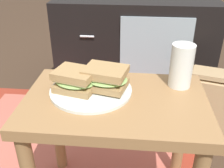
# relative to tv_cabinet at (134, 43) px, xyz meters

# --- Properties ---
(side_table) EXTENTS (0.56, 0.36, 0.46)m
(side_table) POSITION_rel_tv_cabinet_xyz_m (-0.05, -0.95, 0.08)
(side_table) COLOR olive
(side_table) RESTS_ON ground
(tv_cabinet) EXTENTS (0.96, 0.46, 0.58)m
(tv_cabinet) POSITION_rel_tv_cabinet_xyz_m (0.00, 0.00, 0.00)
(tv_cabinet) COLOR black
(tv_cabinet) RESTS_ON ground
(area_rug) EXTENTS (1.26, 0.84, 0.01)m
(area_rug) POSITION_rel_tv_cabinet_xyz_m (-0.30, -0.59, -0.29)
(area_rug) COLOR maroon
(area_rug) RESTS_ON ground
(plate) EXTENTS (0.26, 0.26, 0.01)m
(plate) POSITION_rel_tv_cabinet_xyz_m (-0.13, -0.91, 0.17)
(plate) COLOR silver
(plate) RESTS_ON side_table
(sandwich_front) EXTENTS (0.15, 0.13, 0.07)m
(sandwich_front) POSITION_rel_tv_cabinet_xyz_m (-0.17, -0.92, 0.21)
(sandwich_front) COLOR #9E7A4C
(sandwich_front) RESTS_ON plate
(sandwich_back) EXTENTS (0.16, 0.14, 0.07)m
(sandwich_back) POSITION_rel_tv_cabinet_xyz_m (-0.08, -0.91, 0.22)
(sandwich_back) COLOR #9E7A4C
(sandwich_back) RESTS_ON plate
(beer_glass) EXTENTS (0.07, 0.07, 0.14)m
(beer_glass) POSITION_rel_tv_cabinet_xyz_m (0.16, -0.85, 0.24)
(beer_glass) COLOR silver
(beer_glass) RESTS_ON side_table
(paper_bag) EXTENTS (0.26, 0.23, 0.37)m
(paper_bag) POSITION_rel_tv_cabinet_xyz_m (0.38, -0.52, -0.11)
(paper_bag) COLOR tan
(paper_bag) RESTS_ON ground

